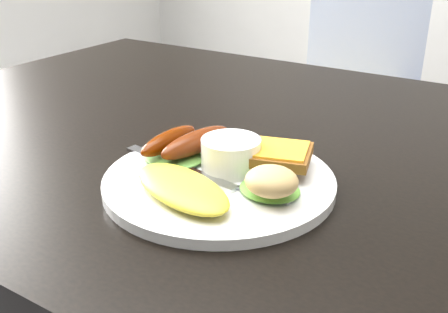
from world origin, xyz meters
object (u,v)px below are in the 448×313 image
object	(u,v)px
dining_chair	(342,103)
plate	(219,181)
dining_table	(253,146)
person	(441,58)

from	to	relation	value
dining_chair	plate	xyz separation A→B (m)	(0.30, -1.24, 0.31)
dining_table	person	xyz separation A→B (m)	(0.09, 0.79, -0.02)
dining_chair	person	bearing A→B (deg)	-64.26
dining_table	person	size ratio (longest dim) A/B	0.85
dining_table	person	bearing A→B (deg)	83.27
dining_table	dining_chair	world-z (taller)	dining_table
dining_chair	person	xyz separation A→B (m)	(0.34, -0.29, 0.26)
person	plate	bearing A→B (deg)	84.89
dining_table	person	world-z (taller)	person
dining_table	plate	distance (m)	0.17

